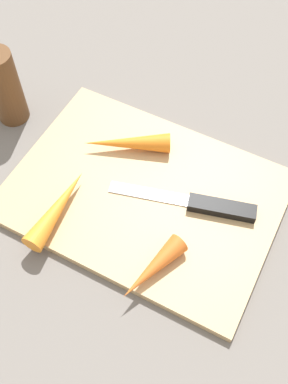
{
  "coord_description": "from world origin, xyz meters",
  "views": [
    {
      "loc": [
        -0.15,
        0.29,
        0.54
      ],
      "look_at": [
        0.0,
        0.0,
        0.01
      ],
      "focal_mm": 42.57,
      "sensor_mm": 36.0,
      "label": 1
    }
  ],
  "objects_px": {
    "knife": "(212,206)",
    "carrot_shortest": "(152,269)",
    "cutting_board": "(144,194)",
    "carrot_medium": "(58,207)",
    "pepper_grinder": "(5,87)",
    "carrot_longest": "(127,143)"
  },
  "relations": [
    {
      "from": "knife",
      "to": "carrot_shortest",
      "type": "xyz_separation_m",
      "value": [
        0.03,
        0.12,
        0.01
      ]
    },
    {
      "from": "cutting_board",
      "to": "knife",
      "type": "distance_m",
      "value": 0.09
    },
    {
      "from": "cutting_board",
      "to": "carrot_medium",
      "type": "relative_size",
      "value": 2.94
    },
    {
      "from": "carrot_medium",
      "to": "pepper_grinder",
      "type": "bearing_deg",
      "value": 53.02
    },
    {
      "from": "cutting_board",
      "to": "carrot_medium",
      "type": "xyz_separation_m",
      "value": [
        0.08,
        0.08,
        0.02
      ]
    },
    {
      "from": "cutting_board",
      "to": "knife",
      "type": "bearing_deg",
      "value": -168.69
    },
    {
      "from": "carrot_shortest",
      "to": "knife",
      "type": "bearing_deg",
      "value": -176.52
    },
    {
      "from": "carrot_medium",
      "to": "carrot_shortest",
      "type": "bearing_deg",
      "value": -98.15
    },
    {
      "from": "cutting_board",
      "to": "pepper_grinder",
      "type": "distance_m",
      "value": 0.26
    },
    {
      "from": "carrot_shortest",
      "to": "carrot_medium",
      "type": "height_order",
      "value": "carrot_medium"
    },
    {
      "from": "carrot_longest",
      "to": "carrot_medium",
      "type": "height_order",
      "value": "same"
    },
    {
      "from": "knife",
      "to": "carrot_longest",
      "type": "relative_size",
      "value": 1.62
    },
    {
      "from": "cutting_board",
      "to": "pepper_grinder",
      "type": "bearing_deg",
      "value": -8.81
    },
    {
      "from": "knife",
      "to": "pepper_grinder",
      "type": "xyz_separation_m",
      "value": [
        0.34,
        -0.02,
        0.04
      ]
    },
    {
      "from": "cutting_board",
      "to": "knife",
      "type": "xyz_separation_m",
      "value": [
        -0.09,
        -0.02,
        0.01
      ]
    },
    {
      "from": "cutting_board",
      "to": "carrot_medium",
      "type": "height_order",
      "value": "carrot_medium"
    },
    {
      "from": "carrot_longest",
      "to": "carrot_shortest",
      "type": "bearing_deg",
      "value": 100.25
    },
    {
      "from": "carrot_longest",
      "to": "carrot_shortest",
      "type": "relative_size",
      "value": 1.25
    },
    {
      "from": "carrot_medium",
      "to": "knife",
      "type": "bearing_deg",
      "value": -61.4
    },
    {
      "from": "cutting_board",
      "to": "carrot_longest",
      "type": "relative_size",
      "value": 2.93
    },
    {
      "from": "carrot_longest",
      "to": "pepper_grinder",
      "type": "height_order",
      "value": "pepper_grinder"
    },
    {
      "from": "carrot_shortest",
      "to": "carrot_medium",
      "type": "relative_size",
      "value": 0.8
    }
  ]
}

